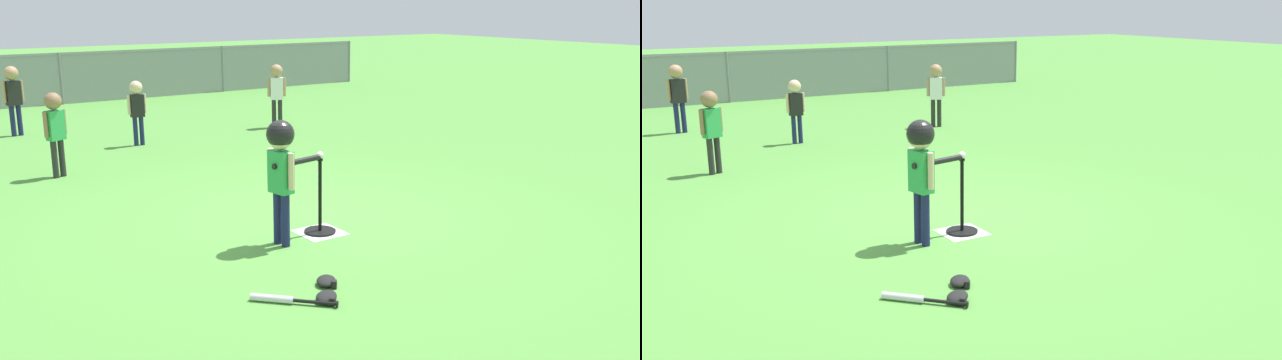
# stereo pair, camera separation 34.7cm
# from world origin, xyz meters

# --- Properties ---
(ground_plane) EXTENTS (60.00, 60.00, 0.00)m
(ground_plane) POSITION_xyz_m (0.00, 0.00, 0.00)
(ground_plane) COLOR #51933D
(home_plate) EXTENTS (0.44, 0.44, 0.01)m
(home_plate) POSITION_xyz_m (-0.18, -0.47, 0.00)
(home_plate) COLOR white
(home_plate) RESTS_ON ground_plane
(batting_tee) EXTENTS (0.32, 0.32, 0.77)m
(batting_tee) POSITION_xyz_m (-0.18, -0.47, 0.13)
(batting_tee) COLOR black
(batting_tee) RESTS_ON ground_plane
(baseball_on_tee) EXTENTS (0.07, 0.07, 0.07)m
(baseball_on_tee) POSITION_xyz_m (-0.18, -0.47, 0.80)
(baseball_on_tee) COLOR white
(baseball_on_tee) RESTS_ON batting_tee
(batter_child) EXTENTS (0.64, 0.34, 1.21)m
(batter_child) POSITION_xyz_m (-0.68, -0.56, 0.86)
(batter_child) COLOR #191E4C
(batter_child) RESTS_ON ground_plane
(fielder_deep_right) EXTENTS (0.31, 0.23, 1.15)m
(fielder_deep_right) POSITION_xyz_m (2.53, 4.94, 0.74)
(fielder_deep_right) COLOR #262626
(fielder_deep_right) RESTS_ON ground_plane
(fielder_deep_center) EXTENTS (0.31, 0.22, 1.13)m
(fielder_deep_center) POSITION_xyz_m (-1.77, 3.35, 0.72)
(fielder_deep_center) COLOR #262626
(fielder_deep_center) RESTS_ON ground_plane
(fielder_near_left) EXTENTS (0.35, 0.24, 1.20)m
(fielder_near_left) POSITION_xyz_m (-1.63, 6.73, 0.77)
(fielder_near_left) COLOR #191E4C
(fielder_near_left) RESTS_ON ground_plane
(fielder_near_right) EXTENTS (0.31, 0.21, 1.04)m
(fielder_near_right) POSITION_xyz_m (-0.17, 4.77, 0.67)
(fielder_near_right) COLOR #191E4C
(fielder_near_right) RESTS_ON ground_plane
(spare_bat_silver) EXTENTS (0.53, 0.54, 0.06)m
(spare_bat_silver) POSITION_xyz_m (-1.38, -1.70, 0.03)
(spare_bat_silver) COLOR silver
(spare_bat_silver) RESTS_ON ground_plane
(glove_by_plate) EXTENTS (0.26, 0.27, 0.07)m
(glove_by_plate) POSITION_xyz_m (-0.88, -1.61, 0.04)
(glove_by_plate) COLOR black
(glove_by_plate) RESTS_ON ground_plane
(glove_near_bats) EXTENTS (0.27, 0.26, 0.07)m
(glove_near_bats) POSITION_xyz_m (-1.06, -1.87, 0.04)
(glove_near_bats) COLOR black
(glove_near_bats) RESTS_ON ground_plane
(outfield_fence) EXTENTS (16.06, 0.06, 1.15)m
(outfield_fence) POSITION_xyz_m (0.00, 10.12, 0.62)
(outfield_fence) COLOR slate
(outfield_fence) RESTS_ON ground_plane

